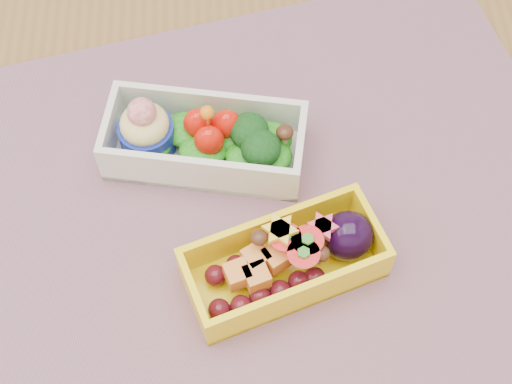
{
  "coord_description": "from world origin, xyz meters",
  "views": [
    {
      "loc": [
        -0.0,
        -0.27,
        1.29
      ],
      "look_at": [
        0.01,
        0.02,
        0.79
      ],
      "focal_mm": 52.57,
      "sensor_mm": 36.0,
      "label": 1
    }
  ],
  "objects_px": {
    "bento_white": "(204,140)",
    "table": "(242,284)",
    "placemat": "(247,221)",
    "bento_yellow": "(289,260)"
  },
  "relations": [
    {
      "from": "placemat",
      "to": "bento_yellow",
      "type": "bearing_deg",
      "value": -58.0
    },
    {
      "from": "bento_white",
      "to": "table",
      "type": "bearing_deg",
      "value": -60.63
    },
    {
      "from": "placemat",
      "to": "bento_white",
      "type": "relative_size",
      "value": 3.21
    },
    {
      "from": "table",
      "to": "bento_yellow",
      "type": "relative_size",
      "value": 7.31
    },
    {
      "from": "table",
      "to": "bento_white",
      "type": "distance_m",
      "value": 0.15
    },
    {
      "from": "bento_white",
      "to": "bento_yellow",
      "type": "height_order",
      "value": "bento_white"
    },
    {
      "from": "table",
      "to": "placemat",
      "type": "distance_m",
      "value": 0.1
    },
    {
      "from": "table",
      "to": "bento_white",
      "type": "xyz_separation_m",
      "value": [
        -0.03,
        0.08,
        0.12
      ]
    },
    {
      "from": "placemat",
      "to": "bento_white",
      "type": "height_order",
      "value": "bento_white"
    },
    {
      "from": "table",
      "to": "placemat",
      "type": "relative_size",
      "value": 2.14
    }
  ]
}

